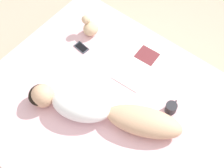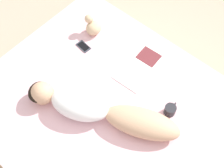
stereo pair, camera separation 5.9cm
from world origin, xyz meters
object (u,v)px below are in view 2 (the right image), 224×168
(cell_phone, at_px, (83,46))
(coffee_mug, at_px, (170,110))
(person, at_px, (97,109))
(open_magazine, at_px, (141,66))

(cell_phone, bearing_deg, coffee_mug, -85.15)
(coffee_mug, bearing_deg, cell_phone, 88.63)
(cell_phone, bearing_deg, person, -120.52)
(person, distance_m, coffee_mug, 0.59)
(coffee_mug, relative_size, cell_phone, 0.92)
(open_magazine, bearing_deg, cell_phone, 105.76)
(person, height_order, coffee_mug, person)
(coffee_mug, height_order, cell_phone, coffee_mug)
(cell_phone, bearing_deg, open_magazine, -64.92)
(person, bearing_deg, coffee_mug, -70.17)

